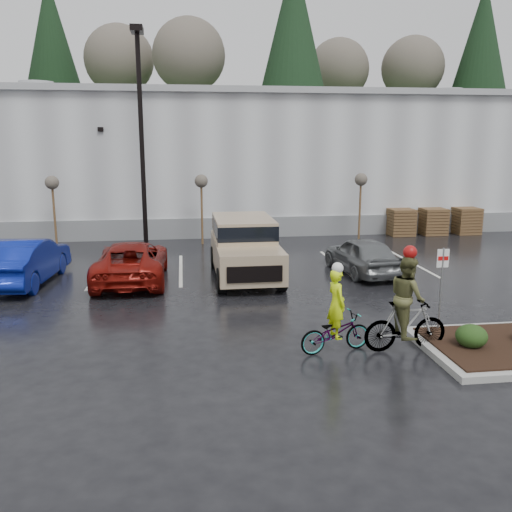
{
  "coord_description": "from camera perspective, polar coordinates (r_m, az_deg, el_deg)",
  "views": [
    {
      "loc": [
        -2.35,
        -11.76,
        4.73
      ],
      "look_at": [
        -0.21,
        4.05,
        1.3
      ],
      "focal_mm": 38.0,
      "sensor_mm": 36.0,
      "label": 1
    }
  ],
  "objects": [
    {
      "name": "ground",
      "position": [
        12.89,
        3.39,
        -9.42
      ],
      "size": [
        120.0,
        120.0,
        0.0
      ],
      "primitive_type": "plane",
      "color": "black",
      "rests_on": "ground"
    },
    {
      "name": "warehouse",
      "position": [
        33.85,
        -3.79,
        10.28
      ],
      "size": [
        60.5,
        15.5,
        7.2
      ],
      "color": "#A5A6A9",
      "rests_on": "ground"
    },
    {
      "name": "wooded_ridge",
      "position": [
        56.83,
        -5.44,
        10.35
      ],
      "size": [
        80.0,
        25.0,
        6.0
      ],
      "primitive_type": "cube",
      "color": "#21441C",
      "rests_on": "ground"
    },
    {
      "name": "lamppost",
      "position": [
        23.83,
        -12.05,
        14.18
      ],
      "size": [
        0.5,
        1.0,
        9.22
      ],
      "color": "black",
      "rests_on": "ground"
    },
    {
      "name": "sapling_west",
      "position": [
        25.47,
        -20.66,
        6.86
      ],
      "size": [
        0.6,
        0.6,
        3.2
      ],
      "color": "#533221",
      "rests_on": "ground"
    },
    {
      "name": "sapling_mid",
      "position": [
        24.85,
        -5.78,
        7.46
      ],
      "size": [
        0.6,
        0.6,
        3.2
      ],
      "color": "#533221",
      "rests_on": "ground"
    },
    {
      "name": "sapling_east",
      "position": [
        26.21,
        10.98,
        7.54
      ],
      "size": [
        0.6,
        0.6,
        3.2
      ],
      "color": "#533221",
      "rests_on": "ground"
    },
    {
      "name": "pallet_stack_a",
      "position": [
        28.25,
        14.99,
        3.47
      ],
      "size": [
        1.2,
        1.2,
        1.35
      ],
      "primitive_type": "cube",
      "color": "#533221",
      "rests_on": "ground"
    },
    {
      "name": "pallet_stack_b",
      "position": [
        28.94,
        18.11,
        3.48
      ],
      "size": [
        1.2,
        1.2,
        1.35
      ],
      "primitive_type": "cube",
      "color": "#533221",
      "rests_on": "ground"
    },
    {
      "name": "pallet_stack_c",
      "position": [
        29.77,
        21.24,
        3.48
      ],
      "size": [
        1.2,
        1.2,
        1.35
      ],
      "primitive_type": "cube",
      "color": "#533221",
      "rests_on": "ground"
    },
    {
      "name": "shrub_a",
      "position": [
        13.22,
        21.74,
        -7.83
      ],
      "size": [
        0.7,
        0.7,
        0.52
      ],
      "primitive_type": "ellipsoid",
      "color": "#1B3512",
      "rests_on": "curb_island"
    },
    {
      "name": "fire_lane_sign",
      "position": [
        13.85,
        18.93,
        -2.43
      ],
      "size": [
        0.3,
        0.05,
        2.2
      ],
      "color": "gray",
      "rests_on": "ground"
    },
    {
      "name": "car_blue",
      "position": [
        19.63,
        -23.12,
        -0.48
      ],
      "size": [
        2.08,
        4.84,
        1.55
      ],
      "primitive_type": "imported",
      "rotation": [
        0.0,
        0.0,
        3.05
      ],
      "color": "navy",
      "rests_on": "ground"
    },
    {
      "name": "car_red",
      "position": [
        18.85,
        -12.96,
        -0.57
      ],
      "size": [
        2.3,
        4.95,
        1.37
      ],
      "primitive_type": "imported",
      "rotation": [
        0.0,
        0.0,
        3.14
      ],
      "color": "maroon",
      "rests_on": "ground"
    },
    {
      "name": "suv_tan",
      "position": [
        18.76,
        -1.15,
        0.76
      ],
      "size": [
        2.2,
        5.1,
        2.06
      ],
      "primitive_type": null,
      "color": "tan",
      "rests_on": "ground"
    },
    {
      "name": "car_grey",
      "position": [
        19.84,
        11.07,
        0.11
      ],
      "size": [
        2.03,
        4.11,
        1.35
      ],
      "primitive_type": "imported",
      "rotation": [
        0.0,
        0.0,
        3.26
      ],
      "color": "slate",
      "rests_on": "ground"
    },
    {
      "name": "cyclist_hivis",
      "position": [
        12.45,
        8.39,
        -7.11
      ],
      "size": [
        1.81,
        0.96,
        2.09
      ],
      "rotation": [
        0.0,
        0.0,
        1.79
      ],
      "color": "#3F3F44",
      "rests_on": "ground"
    },
    {
      "name": "cyclist_olive",
      "position": [
        12.78,
        15.54,
        -5.83
      ],
      "size": [
        1.91,
        0.92,
        2.45
      ],
      "rotation": [
        0.0,
        0.0,
        1.61
      ],
      "color": "#3F3F44",
      "rests_on": "ground"
    }
  ]
}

